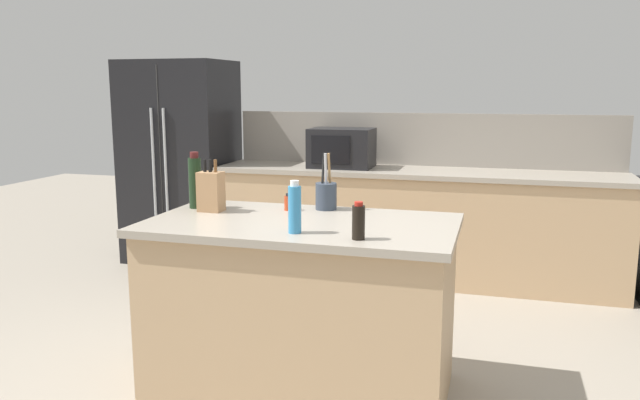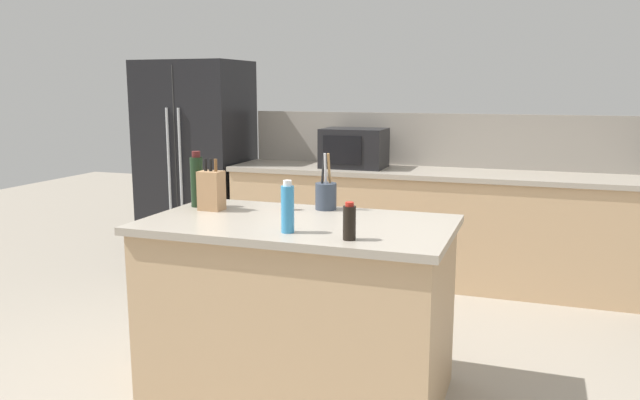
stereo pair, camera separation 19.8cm
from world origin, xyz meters
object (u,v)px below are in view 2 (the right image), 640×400
object	(u,v)px
spice_jar_paprika	(289,202)
knife_block	(211,190)
dish_soap_bottle	(288,208)
soy_sauce_bottle	(349,222)
microwave	(354,148)
utensil_crock	(326,195)
refrigerator	(197,161)
wine_bottle	(197,181)

from	to	relation	value
spice_jar_paprika	knife_block	bearing A→B (deg)	-160.38
dish_soap_bottle	soy_sauce_bottle	bearing A→B (deg)	-7.39
knife_block	dish_soap_bottle	xyz separation A→B (m)	(0.61, -0.37, 0.00)
microwave	dish_soap_bottle	size ratio (longest dim) A/B	2.13
microwave	spice_jar_paprika	size ratio (longest dim) A/B	5.56
utensil_crock	dish_soap_bottle	distance (m)	0.60
dish_soap_bottle	spice_jar_paprika	world-z (taller)	dish_soap_bottle
utensil_crock	dish_soap_bottle	xyz separation A→B (m)	(0.01, -0.60, 0.04)
knife_block	soy_sauce_bottle	xyz separation A→B (m)	(0.93, -0.41, -0.03)
knife_block	spice_jar_paprika	distance (m)	0.44
refrigerator	knife_block	bearing A→B (deg)	-57.64
knife_block	dish_soap_bottle	world-z (taller)	knife_block
dish_soap_bottle	utensil_crock	bearing A→B (deg)	91.29
knife_block	wine_bottle	world-z (taller)	wine_bottle
refrigerator	dish_soap_bottle	xyz separation A→B (m)	(1.97, -2.51, 0.13)
microwave	utensil_crock	xyz separation A→B (m)	(0.38, -1.86, -0.09)
utensil_crock	soy_sauce_bottle	xyz separation A→B (m)	(0.33, -0.64, -0.00)
utensil_crock	spice_jar_paprika	xyz separation A→B (m)	(-0.19, -0.08, -0.04)
refrigerator	wine_bottle	size ratio (longest dim) A/B	5.80
soy_sauce_bottle	spice_jar_paprika	bearing A→B (deg)	133.21
dish_soap_bottle	soy_sauce_bottle	size ratio (longest dim) A/B	1.45
spice_jar_paprika	soy_sauce_bottle	xyz separation A→B (m)	(0.52, -0.56, 0.04)
wine_bottle	soy_sauce_bottle	distance (m)	1.16
wine_bottle	spice_jar_paprika	xyz separation A→B (m)	(0.53, 0.08, -0.11)
microwave	soy_sauce_bottle	xyz separation A→B (m)	(0.71, -2.50, -0.09)
knife_block	wine_bottle	distance (m)	0.15
refrigerator	wine_bottle	distance (m)	2.41
wine_bottle	knife_block	bearing A→B (deg)	-26.54
microwave	wine_bottle	xyz separation A→B (m)	(-0.35, -2.02, -0.02)
knife_block	utensil_crock	size ratio (longest dim) A/B	0.91
refrigerator	microwave	distance (m)	1.59
dish_soap_bottle	soy_sauce_bottle	distance (m)	0.32
knife_block	utensil_crock	distance (m)	0.64
microwave	soy_sauce_bottle	size ratio (longest dim) A/B	3.08
knife_block	wine_bottle	bearing A→B (deg)	155.23
dish_soap_bottle	wine_bottle	xyz separation A→B (m)	(-0.74, 0.44, 0.03)
spice_jar_paprika	soy_sauce_bottle	bearing A→B (deg)	-46.79
refrigerator	soy_sauce_bottle	world-z (taller)	refrigerator
knife_block	soy_sauce_bottle	size ratio (longest dim) A/B	1.67
knife_block	dish_soap_bottle	distance (m)	0.72
soy_sauce_bottle	refrigerator	bearing A→B (deg)	131.85
knife_block	spice_jar_paprika	size ratio (longest dim) A/B	3.02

